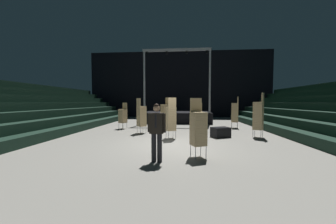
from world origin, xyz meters
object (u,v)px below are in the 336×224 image
Objects in this scene: chair_stack_mid_centre at (171,118)px; chair_stack_rear_right at (123,116)px; chair_stack_front_right at (235,112)px; equipment_road_case at (221,132)px; man_with_tie at (157,129)px; chair_stack_mid_right at (197,118)px; stage_riser at (177,116)px; chair_stack_mid_left at (141,116)px; chair_stack_rear_left at (165,114)px; chair_stack_rear_centre at (258,115)px; chair_stack_front_left at (198,128)px.

chair_stack_rear_right is (-3.53, 3.21, -0.13)m from chair_stack_mid_centre.
equipment_road_case is at bearing 166.59° from chair_stack_front_right.
chair_stack_mid_right is (1.60, 5.16, -0.11)m from man_with_tie.
stage_riser is 3.03× the size of chair_stack_mid_left.
stage_riser is at bearing 62.08° from chair_stack_front_right.
chair_stack_mid_left is (-1.67, 5.27, 0.01)m from man_with_tie.
stage_riser is 3.46× the size of chair_stack_rear_right.
chair_stack_rear_centre reaches higher than chair_stack_rear_left.
stage_riser reaches higher than equipment_road_case.
chair_stack_rear_right is at bearing 47.91° from chair_stack_rear_left.
equipment_road_case is at bearing -116.03° from man_with_tie.
chair_stack_front_left is at bearing -148.24° from man_with_tie.
chair_stack_mid_left is at bearing 125.62° from chair_stack_front_right.
chair_stack_rear_centre is (0.21, -3.64, 0.04)m from chair_stack_front_right.
equipment_road_case is (-1.92, -0.09, -0.89)m from chair_stack_rear_centre.
chair_stack_mid_right is 1.00× the size of chair_stack_rear_right.
chair_stack_front_left reaches higher than equipment_road_case.
chair_stack_rear_right is (-1.69, 1.70, -0.13)m from chair_stack_mid_left.
chair_stack_rear_left is (-4.86, -1.25, -0.04)m from chair_stack_front_right.
chair_stack_front_right is at bearing -39.11° from stage_riser.
chair_stack_front_right is 7.88m from chair_stack_rear_right.
chair_stack_rear_left is at bearing -97.82° from stage_riser.
chair_stack_rear_right is 1.99× the size of equipment_road_case.
chair_stack_mid_right is 0.88× the size of chair_stack_mid_centre.
chair_stack_rear_centre is at bearing -165.49° from chair_stack_front_right.
stage_riser is at bearing 65.14° from chair_stack_rear_centre.
chair_stack_front_left is 0.96× the size of chair_stack_mid_left.
chair_stack_rear_right is at bearing -57.90° from man_with_tie.
man_with_tie is 0.99× the size of chair_stack_rear_right.
chair_stack_rear_left reaches higher than equipment_road_case.
chair_stack_front_right is at bearing -135.36° from chair_stack_front_left.
chair_stack_mid_right is at bearing 109.16° from chair_stack_rear_centre.
chair_stack_mid_left is (-1.90, -6.21, 0.45)m from stage_riser.
equipment_road_case is at bearing 125.79° from chair_stack_rear_centre.
chair_stack_mid_right is (3.27, -0.10, -0.13)m from chair_stack_mid_left.
chair_stack_front_left is 0.96× the size of chair_stack_mid_centre.
chair_stack_mid_right is at bearing 146.50° from chair_stack_front_right.
man_with_tie is 6.42m from chair_stack_rear_centre.
chair_stack_front_left is 0.92× the size of chair_stack_rear_left.
chair_stack_front_right reaches higher than chair_stack_mid_right.
man_with_tie is at bearing -24.27° from chair_stack_mid_left.
chair_stack_rear_left is at bearing 98.78° from chair_stack_mid_left.
equipment_road_case is (-1.71, -3.73, -0.85)m from chair_stack_front_right.
stage_riser is 11.49m from man_with_tie.
stage_riser is 7.73m from chair_stack_mid_centre.
chair_stack_front_right reaches higher than chair_stack_rear_left.
chair_stack_mid_left is 6.39m from chair_stack_rear_centre.
chair_stack_rear_left is (-0.64, -4.68, 0.49)m from stage_riser.
chair_stack_front_right is (3.15, 7.43, 0.13)m from chair_stack_front_left.
chair_stack_mid_right is (1.37, -6.31, 0.32)m from stage_riser.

